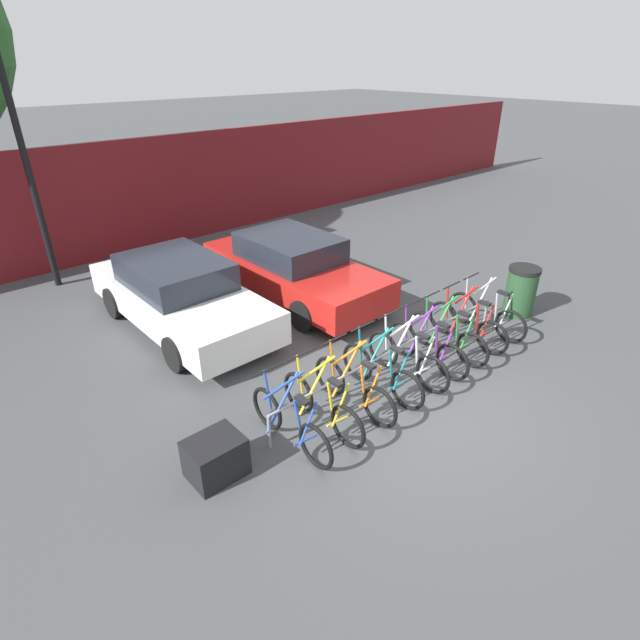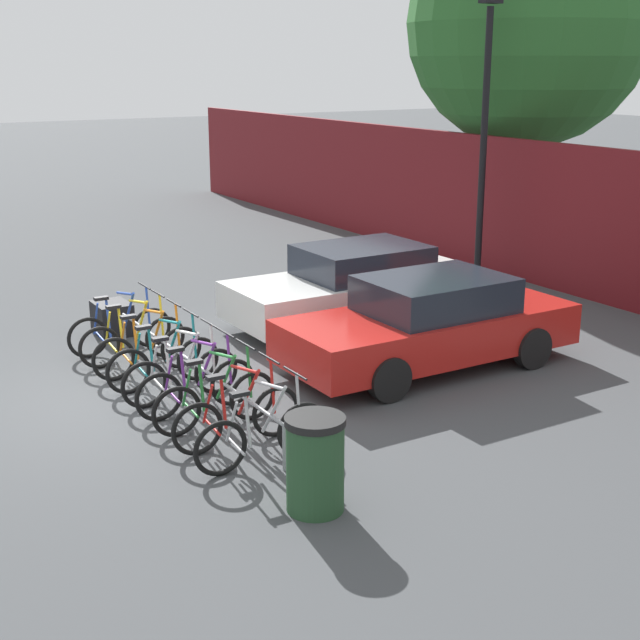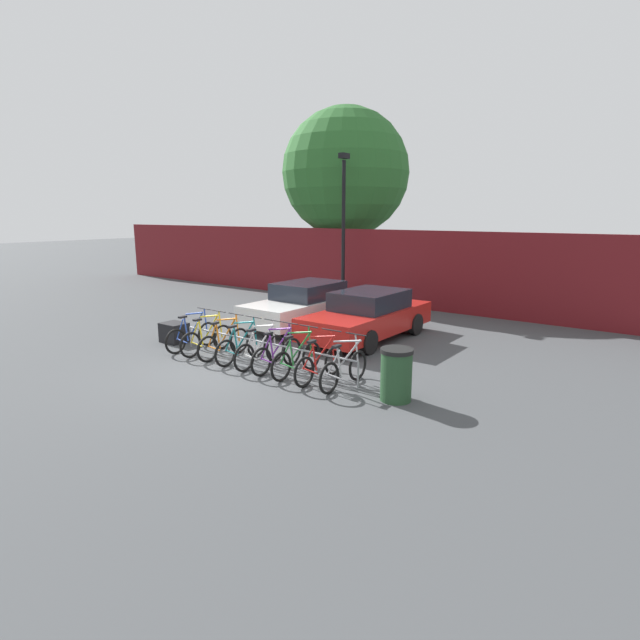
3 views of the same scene
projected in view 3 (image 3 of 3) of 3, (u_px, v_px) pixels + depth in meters
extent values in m
plane|color=#424447|center=(229.00, 368.00, 11.66)|extent=(120.00, 120.00, 0.00)
cube|color=maroon|center=(415.00, 270.00, 18.79)|extent=(36.00, 0.16, 2.93)
cylinder|color=gray|center=(263.00, 342.00, 11.80)|extent=(5.34, 0.04, 0.04)
cylinder|color=gray|center=(191.00, 337.00, 13.43)|extent=(0.04, 0.04, 0.55)
cylinder|color=gray|center=(358.00, 375.00, 10.29)|extent=(0.04, 0.04, 0.55)
torus|color=black|center=(176.00, 342.00, 12.74)|extent=(0.06, 0.66, 0.66)
torus|color=black|center=(208.00, 334.00, 13.56)|extent=(0.06, 0.66, 0.66)
cylinder|color=#284CB7|center=(196.00, 325.00, 13.21)|extent=(0.60, 0.04, 0.76)
cylinder|color=#284CB7|center=(194.00, 314.00, 13.11)|extent=(0.68, 0.04, 0.16)
cylinder|color=#284CB7|center=(186.00, 329.00, 12.96)|extent=(0.14, 0.04, 0.63)
cylinder|color=#284CB7|center=(180.00, 330.00, 12.80)|extent=(0.32, 0.03, 0.58)
cylinder|color=#284CB7|center=(182.00, 341.00, 12.90)|extent=(0.40, 0.03, 0.08)
cylinder|color=#284CB7|center=(206.00, 322.00, 13.46)|extent=(0.12, 0.04, 0.69)
cylinder|color=black|center=(204.00, 309.00, 13.35)|extent=(0.52, 0.03, 0.03)
cube|color=black|center=(183.00, 317.00, 12.82)|extent=(0.10, 0.22, 0.05)
torus|color=black|center=(190.00, 345.00, 12.40)|extent=(0.06, 0.66, 0.66)
torus|color=black|center=(222.00, 337.00, 13.22)|extent=(0.06, 0.66, 0.66)
cylinder|color=yellow|center=(211.00, 328.00, 12.87)|extent=(0.60, 0.04, 0.76)
cylinder|color=yellow|center=(209.00, 316.00, 12.76)|extent=(0.68, 0.04, 0.16)
cylinder|color=yellow|center=(201.00, 332.00, 12.62)|extent=(0.14, 0.04, 0.63)
cylinder|color=yellow|center=(195.00, 333.00, 12.46)|extent=(0.32, 0.03, 0.58)
cylinder|color=yellow|center=(197.00, 344.00, 12.56)|extent=(0.40, 0.03, 0.08)
cylinder|color=yellow|center=(220.00, 324.00, 13.12)|extent=(0.12, 0.04, 0.69)
cylinder|color=black|center=(219.00, 311.00, 13.01)|extent=(0.52, 0.03, 0.03)
cube|color=black|center=(197.00, 320.00, 12.48)|extent=(0.10, 0.22, 0.05)
torus|color=black|center=(208.00, 349.00, 12.02)|extent=(0.06, 0.66, 0.66)
torus|color=black|center=(239.00, 340.00, 12.85)|extent=(0.06, 0.66, 0.66)
cylinder|color=orange|center=(228.00, 331.00, 12.49)|extent=(0.60, 0.04, 0.76)
cylinder|color=orange|center=(226.00, 319.00, 12.39)|extent=(0.68, 0.04, 0.16)
cylinder|color=orange|center=(218.00, 336.00, 12.24)|extent=(0.14, 0.04, 0.63)
cylinder|color=orange|center=(212.00, 336.00, 12.08)|extent=(0.32, 0.03, 0.58)
cylinder|color=orange|center=(214.00, 348.00, 12.19)|extent=(0.40, 0.03, 0.08)
cylinder|color=orange|center=(238.00, 328.00, 12.74)|extent=(0.12, 0.04, 0.69)
cylinder|color=black|center=(236.00, 314.00, 12.63)|extent=(0.52, 0.03, 0.03)
cube|color=black|center=(215.00, 323.00, 12.10)|extent=(0.10, 0.22, 0.05)
torus|color=black|center=(225.00, 353.00, 11.66)|extent=(0.06, 0.66, 0.66)
torus|color=black|center=(257.00, 344.00, 12.48)|extent=(0.06, 0.66, 0.66)
cylinder|color=#197A7F|center=(246.00, 335.00, 12.13)|extent=(0.60, 0.04, 0.76)
cylinder|color=#197A7F|center=(244.00, 322.00, 12.02)|extent=(0.68, 0.04, 0.16)
cylinder|color=#197A7F|center=(236.00, 340.00, 11.88)|extent=(0.14, 0.04, 0.63)
cylinder|color=#197A7F|center=(229.00, 340.00, 11.72)|extent=(0.32, 0.03, 0.58)
cylinder|color=#197A7F|center=(232.00, 353.00, 11.82)|extent=(0.40, 0.03, 0.08)
cylinder|color=#197A7F|center=(255.00, 331.00, 12.38)|extent=(0.12, 0.04, 0.69)
cylinder|color=black|center=(254.00, 317.00, 12.27)|extent=(0.52, 0.03, 0.03)
cube|color=black|center=(232.00, 326.00, 11.73)|extent=(0.10, 0.22, 0.05)
torus|color=black|center=(244.00, 358.00, 11.29)|extent=(0.06, 0.66, 0.66)
torus|color=black|center=(275.00, 348.00, 12.12)|extent=(0.06, 0.66, 0.66)
cylinder|color=silver|center=(265.00, 338.00, 11.76)|extent=(0.60, 0.04, 0.76)
cylinder|color=silver|center=(263.00, 326.00, 11.66)|extent=(0.68, 0.04, 0.16)
cylinder|color=silver|center=(255.00, 344.00, 11.51)|extent=(0.14, 0.04, 0.63)
cylinder|color=silver|center=(248.00, 344.00, 11.35)|extent=(0.32, 0.03, 0.58)
cylinder|color=silver|center=(251.00, 357.00, 11.46)|extent=(0.40, 0.03, 0.08)
cylinder|color=silver|center=(274.00, 335.00, 12.01)|extent=(0.12, 0.04, 0.69)
cylinder|color=black|center=(272.00, 320.00, 11.90)|extent=(0.52, 0.03, 0.03)
cube|color=black|center=(251.00, 330.00, 11.37)|extent=(0.10, 0.22, 0.05)
torus|color=black|center=(261.00, 362.00, 10.98)|extent=(0.06, 0.66, 0.66)
torus|color=black|center=(292.00, 352.00, 11.81)|extent=(0.06, 0.66, 0.66)
cylinder|color=#752D99|center=(281.00, 342.00, 11.45)|extent=(0.60, 0.04, 0.76)
cylinder|color=#752D99|center=(280.00, 329.00, 11.35)|extent=(0.68, 0.04, 0.16)
cylinder|color=#752D99|center=(272.00, 347.00, 11.20)|extent=(0.14, 0.04, 0.63)
cylinder|color=#752D99|center=(265.00, 348.00, 11.04)|extent=(0.32, 0.03, 0.58)
cylinder|color=#752D99|center=(267.00, 361.00, 11.15)|extent=(0.40, 0.03, 0.08)
cylinder|color=#752D99|center=(291.00, 338.00, 11.70)|extent=(0.12, 0.04, 0.69)
cylinder|color=black|center=(289.00, 323.00, 11.59)|extent=(0.52, 0.03, 0.03)
cube|color=black|center=(268.00, 333.00, 11.06)|extent=(0.10, 0.22, 0.05)
torus|color=black|center=(281.00, 367.00, 10.64)|extent=(0.06, 0.66, 0.66)
torus|color=black|center=(311.00, 356.00, 11.46)|extent=(0.06, 0.66, 0.66)
cylinder|color=#288438|center=(301.00, 346.00, 11.11)|extent=(0.60, 0.04, 0.76)
cylinder|color=#288438|center=(300.00, 333.00, 11.00)|extent=(0.68, 0.04, 0.16)
cylinder|color=#288438|center=(291.00, 351.00, 10.86)|extent=(0.14, 0.04, 0.63)
cylinder|color=#288438|center=(285.00, 352.00, 10.70)|extent=(0.32, 0.03, 0.58)
cylinder|color=#288438|center=(287.00, 366.00, 10.80)|extent=(0.40, 0.03, 0.08)
cylinder|color=#288438|center=(310.00, 342.00, 11.36)|extent=(0.12, 0.04, 0.69)
cylinder|color=black|center=(309.00, 326.00, 11.25)|extent=(0.52, 0.03, 0.03)
cube|color=black|center=(289.00, 337.00, 10.72)|extent=(0.10, 0.22, 0.05)
torus|color=black|center=(304.00, 372.00, 10.27)|extent=(0.06, 0.66, 0.66)
torus|color=black|center=(334.00, 360.00, 11.09)|extent=(0.06, 0.66, 0.66)
cylinder|color=red|center=(324.00, 350.00, 10.74)|extent=(0.60, 0.04, 0.76)
cylinder|color=red|center=(322.00, 337.00, 10.63)|extent=(0.68, 0.04, 0.16)
cylinder|color=red|center=(314.00, 356.00, 10.49)|extent=(0.14, 0.04, 0.63)
cylinder|color=red|center=(308.00, 357.00, 10.33)|extent=(0.32, 0.03, 0.58)
cylinder|color=red|center=(310.00, 371.00, 10.43)|extent=(0.40, 0.03, 0.08)
cylinder|color=red|center=(333.00, 346.00, 10.99)|extent=(0.12, 0.04, 0.69)
cylinder|color=black|center=(332.00, 330.00, 10.88)|extent=(0.52, 0.03, 0.03)
cube|color=black|center=(312.00, 342.00, 10.35)|extent=(0.10, 0.22, 0.05)
torus|color=black|center=(329.00, 378.00, 9.90)|extent=(0.06, 0.66, 0.66)
torus|color=black|center=(358.00, 366.00, 10.72)|extent=(0.06, 0.66, 0.66)
cylinder|color=#B7B7BC|center=(348.00, 355.00, 10.37)|extent=(0.60, 0.04, 0.76)
cylinder|color=#B7B7BC|center=(347.00, 341.00, 10.26)|extent=(0.68, 0.04, 0.16)
cylinder|color=#B7B7BC|center=(339.00, 362.00, 10.12)|extent=(0.14, 0.04, 0.63)
cylinder|color=#B7B7BC|center=(333.00, 363.00, 9.95)|extent=(0.32, 0.03, 0.58)
cylinder|color=#B7B7BC|center=(335.00, 377.00, 10.06)|extent=(0.40, 0.03, 0.08)
cylinder|color=#B7B7BC|center=(357.00, 351.00, 10.62)|extent=(0.12, 0.04, 0.69)
cylinder|color=black|center=(356.00, 334.00, 10.51)|extent=(0.52, 0.03, 0.03)
cube|color=black|center=(337.00, 346.00, 9.97)|extent=(0.10, 0.22, 0.05)
cube|color=silver|center=(306.00, 308.00, 15.97)|extent=(1.80, 4.59, 0.62)
cube|color=#1E232D|center=(309.00, 290.00, 15.94)|extent=(1.58, 2.11, 0.52)
cylinder|color=black|center=(311.00, 307.00, 17.57)|extent=(0.20, 0.64, 0.64)
cylinder|color=black|center=(351.00, 312.00, 16.56)|extent=(0.20, 0.64, 0.64)
cylinder|color=black|center=(258.00, 319.00, 15.49)|extent=(0.20, 0.64, 0.64)
cylinder|color=black|center=(301.00, 327.00, 14.48)|extent=(0.20, 0.64, 0.64)
cube|color=red|center=(367.00, 320.00, 14.20)|extent=(1.80, 4.57, 0.62)
cube|color=#1E232D|center=(370.00, 300.00, 14.17)|extent=(1.58, 2.10, 0.52)
cylinder|color=black|center=(366.00, 317.00, 15.79)|extent=(0.20, 0.64, 0.64)
cylinder|color=black|center=(415.00, 324.00, 14.79)|extent=(0.20, 0.64, 0.64)
cylinder|color=black|center=(315.00, 333.00, 13.72)|extent=(0.20, 0.64, 0.64)
cylinder|color=black|center=(369.00, 342.00, 12.71)|extent=(0.20, 0.64, 0.64)
cylinder|color=black|center=(343.00, 234.00, 19.26)|extent=(0.14, 0.14, 5.51)
cube|color=black|center=(344.00, 156.00, 18.66)|extent=(0.24, 0.44, 0.20)
cylinder|color=#234728|center=(396.00, 377.00, 9.54)|extent=(0.60, 0.60, 0.95)
cylinder|color=black|center=(397.00, 351.00, 9.43)|extent=(0.63, 0.63, 0.08)
cube|color=black|center=(174.00, 332.00, 13.95)|extent=(0.70, 0.56, 0.55)
cylinder|color=brown|center=(345.00, 257.00, 22.76)|extent=(0.67, 0.67, 3.22)
sphere|color=#286028|center=(345.00, 173.00, 21.99)|extent=(5.59, 5.59, 5.59)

